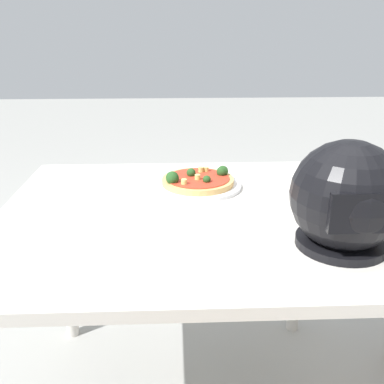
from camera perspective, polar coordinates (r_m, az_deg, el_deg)
name	(u,v)px	position (r m, az deg, el deg)	size (l,w,h in m)	color
dining_table	(185,238)	(1.28, -0.86, -6.01)	(1.06, 0.93, 0.74)	beige
pizza_plate	(198,185)	(1.42, 0.77, 0.87)	(0.28, 0.28, 0.01)	white
pizza	(198,180)	(1.42, 0.79, 1.63)	(0.23, 0.23, 0.05)	tan
motorcycle_helmet	(346,198)	(1.06, 19.51, -0.76)	(0.26, 0.26, 0.26)	black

